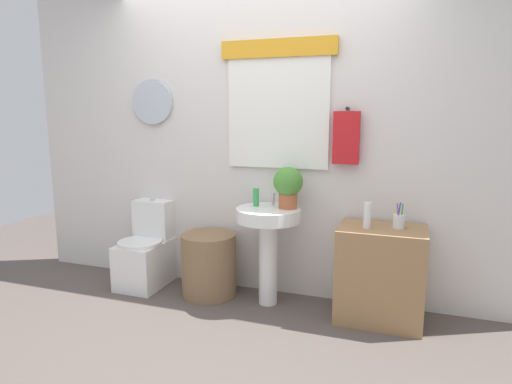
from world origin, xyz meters
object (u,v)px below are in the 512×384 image
wooden_cabinet (380,274)px  potted_plant (288,185)px  pedestal_sink (268,233)px  toothbrush_cup (399,221)px  toilet (147,253)px  laundry_hamper (209,265)px  soap_bottle (256,197)px  lotion_bottle (367,215)px

wooden_cabinet → potted_plant: potted_plant is taller
wooden_cabinet → potted_plant: 0.95m
pedestal_sink → toothbrush_cup: toothbrush_cup is taller
potted_plant → toilet: bearing=-178.9°
toilet → laundry_hamper: size_ratio=1.44×
wooden_cabinet → laundry_hamper: bearing=180.0°
soap_bottle → toothbrush_cup: bearing=-1.6°
toilet → laundry_hamper: toilet is taller
pedestal_sink → soap_bottle: bearing=157.4°
wooden_cabinet → toothbrush_cup: size_ratio=3.81×
toothbrush_cup → toilet: bearing=179.6°
pedestal_sink → laundry_hamper: bearing=180.0°
toilet → soap_bottle: (1.03, 0.02, 0.57)m
soap_bottle → laundry_hamper: bearing=-172.9°
soap_bottle → toothbrush_cup: (1.09, -0.03, -0.10)m
laundry_hamper → pedestal_sink: size_ratio=0.67×
potted_plant → lotion_bottle: 0.65m
toilet → potted_plant: potted_plant is taller
toilet → toothbrush_cup: 2.17m
laundry_hamper → toothbrush_cup: bearing=0.8°
toilet → lotion_bottle: (1.91, -0.07, 0.51)m
pedestal_sink → lotion_bottle: lotion_bottle is taller
toothbrush_cup → pedestal_sink: bearing=-178.8°
toilet → laundry_hamper: 0.63m
wooden_cabinet → soap_bottle: bearing=177.1°
pedestal_sink → wooden_cabinet: pedestal_sink is taller
pedestal_sink → toothbrush_cup: bearing=1.2°
laundry_hamper → lotion_bottle: bearing=-1.8°
toilet → lotion_bottle: bearing=-2.2°
toilet → pedestal_sink: pedestal_sink is taller
toilet → laundry_hamper: bearing=-3.2°
soap_bottle → pedestal_sink: bearing=-22.6°
laundry_hamper → pedestal_sink: bearing=0.0°
pedestal_sink → potted_plant: size_ratio=2.41×
toilet → wooden_cabinet: bearing=-1.0°
laundry_hamper → potted_plant: bearing=5.2°
toothbrush_cup → laundry_hamper: bearing=-179.2°
toilet → soap_bottle: size_ratio=5.29×
toothbrush_cup → soap_bottle: bearing=178.4°
soap_bottle → potted_plant: bearing=2.2°
potted_plant → pedestal_sink: bearing=-156.8°
potted_plant → lotion_bottle: bearing=-9.2°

